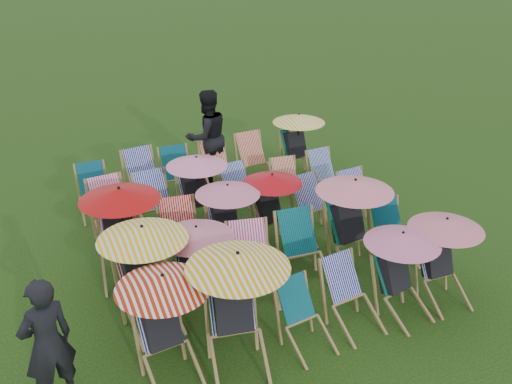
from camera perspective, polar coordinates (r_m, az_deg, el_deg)
name	(u,v)px	position (r m, az deg, el deg)	size (l,w,h in m)	color
ground	(252,251)	(9.25, -0.44, -5.91)	(100.00, 100.00, 0.00)	black
deckchair_0	(166,326)	(6.69, -9.02, -13.10)	(1.09, 1.17, 1.29)	olive
deckchair_1	(236,309)	(6.73, -1.97, -11.62)	(1.22, 1.30, 1.44)	olive
deckchair_2	(306,318)	(7.19, 4.98, -12.49)	(0.65, 0.82, 0.82)	olive
deckchair_3	(353,297)	(7.56, 9.66, -10.29)	(0.69, 0.88, 0.89)	olive
deckchair_4	(402,274)	(7.81, 14.38, -7.90)	(1.00, 1.09, 1.19)	olive
deckchair_5	(443,259)	(8.26, 18.23, -6.38)	(1.02, 1.06, 1.21)	olive
deckchair_6	(146,276)	(7.48, -10.95, -8.20)	(1.16, 1.26, 1.38)	olive
deckchair_7	(196,268)	(7.71, -6.05, -7.55)	(1.02, 1.09, 1.21)	olive
deckchair_8	(252,265)	(7.98, -0.37, -7.32)	(0.82, 1.02, 0.99)	olive
deckchair_9	(305,252)	(8.29, 4.88, -5.99)	(0.72, 0.96, 1.00)	olive
deckchair_10	(355,223)	(8.68, 9.82, -3.04)	(1.16, 1.25, 1.38)	olive
deckchair_11	(393,234)	(9.08, 13.57, -4.10)	(0.66, 0.87, 0.89)	olive
deckchair_12	(121,232)	(8.52, -13.38, -3.94)	(1.17, 1.24, 1.39)	olive
deckchair_13	(181,238)	(8.71, -7.48, -4.54)	(0.75, 0.97, 0.98)	olive
deckchair_14	(228,221)	(8.83, -2.81, -2.89)	(1.00, 1.04, 1.19)	olive
deckchair_15	(273,208)	(9.23, 1.71, -1.60)	(0.98, 1.06, 1.16)	olive
deckchair_16	(316,208)	(9.58, 6.04, -1.63)	(0.74, 0.95, 0.94)	olive
deckchair_17	(362,201)	(9.96, 10.54, -0.92)	(0.69, 0.90, 0.92)	olive
deckchair_18	(114,213)	(9.60, -14.01, -2.05)	(0.77, 0.99, 1.01)	olive
deckchair_19	(158,206)	(9.71, -9.80, -1.38)	(0.70, 0.94, 0.98)	olive
deckchair_20	(198,191)	(9.77, -5.87, 0.10)	(1.04, 1.09, 1.23)	olive
deckchair_21	(242,194)	(10.08, -1.45, -0.16)	(0.69, 0.89, 0.91)	olive
deckchair_22	(288,185)	(10.51, 3.25, 0.71)	(0.64, 0.83, 0.84)	olive
deckchair_23	(327,176)	(10.89, 7.14, 1.57)	(0.61, 0.83, 0.87)	olive
deckchair_24	(94,192)	(10.56, -15.85, -0.03)	(0.61, 0.83, 0.88)	olive
deckchair_25	(146,180)	(10.66, -10.91, 1.14)	(0.77, 1.00, 1.01)	olive
deckchair_26	(179,176)	(10.82, -7.67, 1.59)	(0.64, 0.88, 0.95)	olive
deckchair_27	(219,168)	(11.15, -3.74, 2.44)	(0.62, 0.85, 0.92)	olive
deckchair_28	(257,161)	(11.36, 0.05, 3.10)	(0.70, 0.94, 0.98)	olive
deckchair_29	(299,144)	(11.78, 4.31, 4.81)	(1.07, 1.13, 1.27)	olive
person_left	(47,343)	(6.60, -20.15, -14.02)	(0.58, 0.38, 1.59)	black
person_rear	(207,137)	(11.39, -4.89, 5.54)	(0.92, 0.72, 1.89)	black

